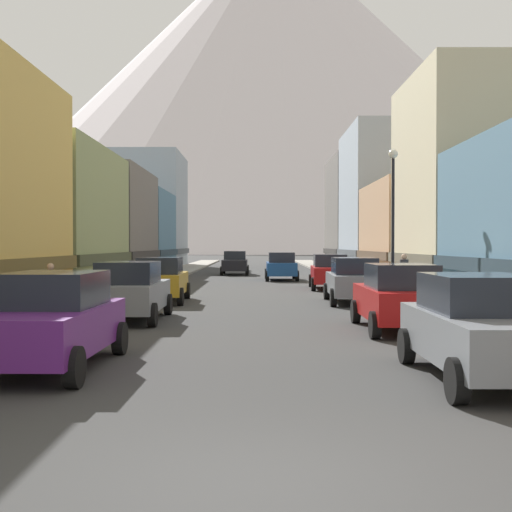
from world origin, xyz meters
The scene contains 26 objects.
ground_plane centered at (0.00, 0.00, 0.00)m, with size 400.00×400.00×0.00m, color #323232.
sidewalk_left centered at (-6.25, 35.00, 0.07)m, with size 2.50×100.00×0.15m, color gray.
sidewalk_right centered at (6.25, 35.00, 0.07)m, with size 2.50×100.00×0.15m, color gray.
storefront_left_2 centered at (-12.27, 27.45, 3.44)m, with size 9.85×11.53×7.15m.
storefront_left_3 centered at (-11.66, 39.35, 3.54)m, with size 8.62×11.46×7.36m.
storefront_left_4 centered at (-10.58, 51.00, 3.26)m, with size 6.46×11.11×6.78m.
storefront_left_5 centered at (-10.99, 61.93, 5.52)m, with size 7.29×10.71×11.40m.
storefront_right_2 centered at (12.36, 26.41, 5.08)m, with size 10.02×9.31×10.49m.
storefront_right_3 centered at (12.28, 37.15, 3.01)m, with size 9.87×11.13×6.26m.
storefront_right_4 centered at (11.56, 48.99, 5.70)m, with size 8.43×11.62×11.75m.
storefront_right_5 centered at (10.96, 61.20, 5.29)m, with size 7.22×11.85×10.94m.
car_left_0 centered at (-3.80, 6.12, 0.90)m, with size 2.13×4.43×1.78m.
car_left_1 centered at (-3.80, 13.87, 0.90)m, with size 2.06×4.40×1.78m.
car_left_2 centered at (-3.80, 20.32, 0.90)m, with size 2.15×4.44×1.78m.
car_right_0 centered at (3.80, 5.05, 0.90)m, with size 2.07×4.41×1.78m.
car_right_1 centered at (3.80, 11.56, 0.90)m, with size 2.09×4.41×1.78m.
car_right_2 centered at (3.80, 19.92, 0.90)m, with size 2.18×4.45×1.78m.
car_right_3 centered at (3.80, 28.27, 0.90)m, with size 2.23×4.47×1.78m.
car_driving_0 centered at (-1.60, 44.41, 0.90)m, with size 2.06×4.40×1.78m.
car_driving_1 centered at (1.60, 36.55, 0.90)m, with size 2.06×4.40×1.78m.
potted_plant_0 centered at (7.00, 14.03, 0.73)m, with size 0.65×0.65×1.01m.
potted_plant_2 centered at (7.00, 14.02, 0.56)m, with size 0.51×0.51×0.81m.
pedestrian_0 centered at (-6.25, 14.08, 0.87)m, with size 0.36×0.36×1.57m.
pedestrian_1 centered at (6.25, 22.05, 0.96)m, with size 0.36×0.36×1.75m.
streetlamp_right centered at (5.35, 20.01, 3.99)m, with size 0.36×0.36×5.86m.
mountain_backdrop centered at (7.78, 260.00, 64.29)m, with size 247.14×247.14×128.59m, color silver.
Camera 1 is at (-0.01, -6.23, 2.30)m, focal length 47.08 mm.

